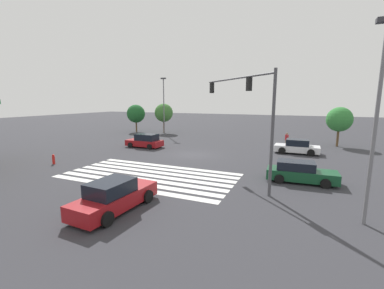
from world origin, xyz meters
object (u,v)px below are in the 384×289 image
Objects in this scene: car_4 at (297,147)px; tree_corner_c at (164,113)px; street_light_pole_a at (164,102)px; car_2 at (300,172)px; car_3 at (114,196)px; tree_corner_a at (136,114)px; street_light_pole_b at (378,108)px; pedestrian at (287,139)px; tree_corner_b at (339,119)px; fire_hydrant at (54,159)px; car_0 at (145,141)px; traffic_signal_mast at (248,104)px.

car_4 is 23.37m from tree_corner_c.
tree_corner_c is at bearing 120.61° from street_light_pole_a.
street_light_pole_a reaches higher than car_2.
car_3 is 1.04× the size of tree_corner_a.
pedestrian is at bearing 103.34° from street_light_pole_b.
tree_corner_b reaches higher than fire_hydrant.
car_4 is at bearing 89.84° from car_2.
tree_corner_a is (-6.36, 1.31, -2.13)m from street_light_pole_a.
street_light_pole_b is (11.27, 3.31, 4.45)m from car_3.
car_3 is 12.61m from fire_hydrant.
car_0 is 0.98× the size of car_4.
traffic_signal_mast is 31.51m from tree_corner_a.
car_0 is 18.36m from car_2.
car_3 is 33.34m from tree_corner_a.
car_2 is at bearing 52.86° from pedestrian.
car_4 reaches higher than fire_hydrant.
tree_corner_a is at bearing -17.29° from car_4.
traffic_signal_mast is 17.26m from fire_hydrant.
car_3 is 0.55× the size of street_light_pole_a.
car_3 is at bearing -163.61° from street_light_pole_b.
car_3 is (-5.18, -6.91, -4.51)m from traffic_signal_mast.
car_3 is at bearing 98.18° from traffic_signal_mast.
pedestrian is (6.78, 22.22, 0.24)m from car_3.
street_light_pole_b is at bearing -45.52° from tree_corner_c.
pedestrian is at bearing -50.99° from traffic_signal_mast.
traffic_signal_mast is 1.65× the size of car_0.
car_0 is 23.21m from tree_corner_b.
car_4 is at bearing -20.21° from street_light_pole_a.
tree_corner_b is at bearing -153.89° from car_0.
tree_corner_b is at bearing 39.84° from fire_hydrant.
street_light_pole_b is at bearing -65.44° from car_2.
tree_corner_c is (-20.02, 6.04, 2.43)m from pedestrian.
pedestrian reaches higher than car_4.
street_light_pole_a reaches higher than traffic_signal_mast.
street_light_pole_a reaches higher than fire_hydrant.
fire_hydrant is (-16.51, -1.40, -4.82)m from traffic_signal_mast.
pedestrian is (15.34, 6.66, 0.23)m from car_0.
car_0 reaches higher than car_2.
car_0 is at bearing 148.30° from street_light_pole_b.
fire_hydrant is at bearing 67.21° from car_3.
car_4 is at bearing -167.31° from car_0.
tree_corner_b is 5.49× the size of fire_hydrant.
traffic_signal_mast is 1.63× the size of car_4.
tree_corner_c is 5.75× the size of fire_hydrant.
street_light_pole_a is (-20.12, 7.41, 4.60)m from car_4.
traffic_signal_mast is 7.07m from street_light_pole_b.
street_light_pole_a is at bearing 27.81° from car_3.
street_light_pole_a is at bearing -19.27° from car_4.
traffic_signal_mast is at bearing 39.71° from pedestrian.
car_0 is at bearing -50.69° from tree_corner_a.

